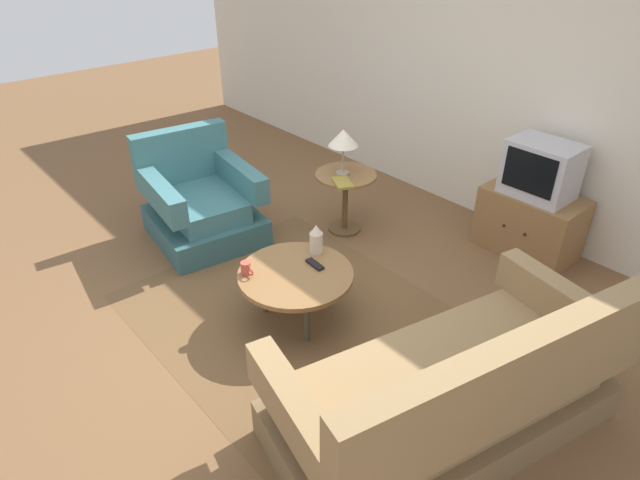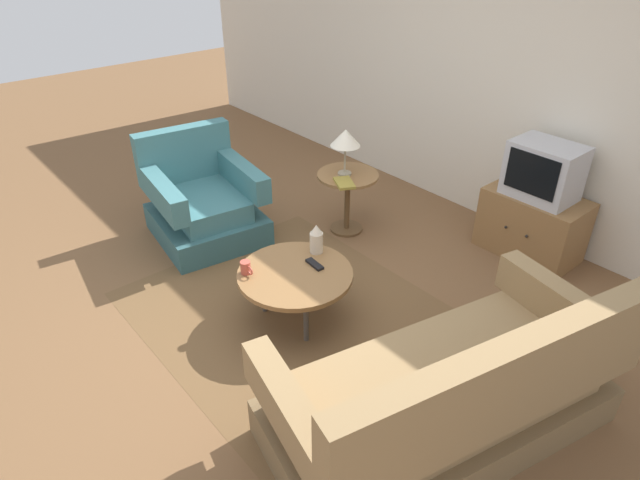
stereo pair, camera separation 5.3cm
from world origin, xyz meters
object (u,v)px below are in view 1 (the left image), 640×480
Objects in this scene: book at (343,183)px; side_table at (345,190)px; couch at (450,395)px; vase at (316,239)px; coffee_table at (296,276)px; tv_stand at (529,223)px; armchair at (200,204)px; television at (541,169)px; table_lamp at (343,139)px; mug at (246,268)px; tv_remote_dark at (315,264)px.

side_table is at bearing 155.80° from book.
couch is at bearing -0.15° from book.
side_table is 1.05m from vase.
coffee_table is at bearing -58.54° from side_table.
vase is at bearing -111.45° from tv_stand.
television reaches higher than armchair.
table_lamp is at bearing -110.95° from side_table.
television is 1.92m from vase.
couch is at bearing 9.52° from mug.
tv_remote_dark is at bearing -27.05° from book.
table_lamp is (-2.03, 1.11, 0.59)m from couch.
table_lamp is (-1.30, -0.94, 0.12)m from television.
mug reaches higher than coffee_table.
table_lamp reaches higher than coffee_table.
tv_remote_dark is (0.72, -0.98, 0.00)m from side_table.
book is at bearing 141.24° from armchair.
mug is (1.27, -0.38, 0.14)m from armchair.
book is at bearing 75.13° from couch.
armchair is 1.28m from book.
book is (-1.89, 0.98, 0.28)m from couch.
tv_stand is at bearing 32.02° from couch.
television is 2.35× the size of vase.
couch is at bearing 177.28° from tv_remote_dark.
armchair is 8.71× the size of mug.
television reaches higher than coffee_table.
tv_remote_dark is at bearing 61.25° from mug.
coffee_table is 4.99× the size of tv_remote_dark.
book is (-0.36, 1.24, 0.12)m from mug.
coffee_table is 1.52× the size of television.
tv_remote_dark is (0.73, -0.95, -0.48)m from table_lamp.
armchair is 1.49m from coffee_table.
vase is 0.83m from book.
coffee_table is at bearing 102.24° from couch.
side_table is at bearing 124.55° from vase.
side_table is 1.37× the size of table_lamp.
table_lamp is at bearing -48.16° from tv_remote_dark.
tv_stand is at bearing 73.92° from coffee_table.
table_lamp is at bearing 150.16° from armchair.
side_table is 0.71× the size of tv_stand.
coffee_table is (1.48, -0.12, 0.07)m from armchair.
table_lamp is 1.52m from mug.
television is (2.07, 1.93, 0.46)m from armchair.
mug is at bearing -69.92° from table_lamp.
side_table is 1.06× the size of television.
television is at bearing -90.00° from tv_stand.
television reaches higher than tv_stand.
coffee_table is 3.57× the size of vase.
side_table is 1.62m from television.
television reaches higher than tv_remote_dark.
vase reaches higher than book.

